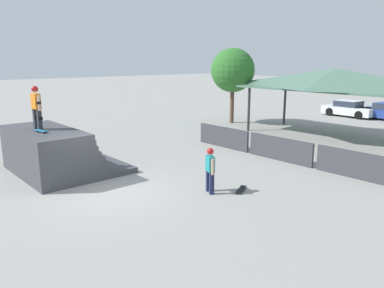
# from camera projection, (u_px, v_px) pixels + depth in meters

# --- Properties ---
(ground_plane) EXTENTS (160.00, 160.00, 0.00)m
(ground_plane) POSITION_uv_depth(u_px,v_px,m) (105.00, 193.00, 12.78)
(ground_plane) COLOR gray
(quarter_pipe_ramp) EXTENTS (4.46, 3.83, 1.79)m
(quarter_pipe_ramp) POSITION_uv_depth(u_px,v_px,m) (54.00, 153.00, 14.90)
(quarter_pipe_ramp) COLOR #424247
(quarter_pipe_ramp) RESTS_ON ground
(skater_on_deck) EXTENTS (0.72, 0.25, 1.68)m
(skater_on_deck) POSITION_uv_depth(u_px,v_px,m) (36.00, 105.00, 14.25)
(skater_on_deck) COLOR #2D2D33
(skater_on_deck) RESTS_ON quarter_pipe_ramp
(skateboard_on_deck) EXTENTS (0.79, 0.31, 0.09)m
(skateboard_on_deck) POSITION_uv_depth(u_px,v_px,m) (41.00, 131.00, 13.91)
(skateboard_on_deck) COLOR red
(skateboard_on_deck) RESTS_ON quarter_pipe_ramp
(bystander_walking) EXTENTS (0.60, 0.35, 1.57)m
(bystander_walking) POSITION_uv_depth(u_px,v_px,m) (210.00, 167.00, 12.59)
(bystander_walking) COLOR #1E2347
(bystander_walking) RESTS_ON ground
(skateboard_on_ground) EXTENTS (0.52, 0.78, 0.09)m
(skateboard_on_ground) POSITION_uv_depth(u_px,v_px,m) (241.00, 189.00, 12.94)
(skateboard_on_ground) COLOR green
(skateboard_on_ground) RESTS_ON ground
(barrier_fence) EXTENTS (10.38, 0.12, 1.05)m
(barrier_fence) POSITION_uv_depth(u_px,v_px,m) (280.00, 149.00, 16.76)
(barrier_fence) COLOR #3D3D42
(barrier_fence) RESTS_ON ground
(pavilion_shelter) EXTENTS (10.76, 4.52, 3.96)m
(pavilion_shelter) POSITION_uv_depth(u_px,v_px,m) (335.00, 80.00, 21.07)
(pavilion_shelter) COLOR #2D2D33
(pavilion_shelter) RESTS_ON ground
(tree_far_back) EXTENTS (3.06, 3.06, 5.24)m
(tree_far_back) POSITION_uv_depth(u_px,v_px,m) (233.00, 70.00, 26.08)
(tree_far_back) COLOR brown
(tree_far_back) RESTS_ON ground
(parked_car_white) EXTENTS (4.07, 1.82, 1.27)m
(parked_car_white) POSITION_uv_depth(u_px,v_px,m) (349.00, 109.00, 29.71)
(parked_car_white) COLOR silver
(parked_car_white) RESTS_ON ground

